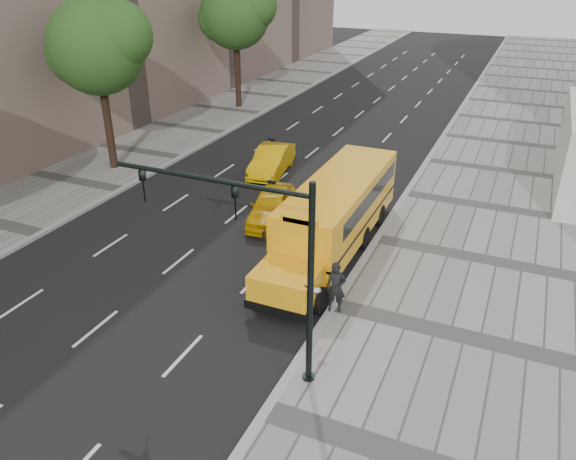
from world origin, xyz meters
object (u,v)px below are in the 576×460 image
at_px(taxi_near, 272,206).
at_px(traffic_signal, 263,253).
at_px(taxi_far, 272,160).
at_px(school_bus, 337,209).
at_px(tree_b, 98,46).
at_px(pedestrian, 336,288).
at_px(tree_c, 236,13).

height_order(taxi_near, traffic_signal, traffic_signal).
bearing_deg(traffic_signal, taxi_near, 114.19).
bearing_deg(traffic_signal, taxi_far, 114.63).
bearing_deg(traffic_signal, school_bus, 94.73).
height_order(tree_b, pedestrian, tree_b).
distance_m(taxi_near, traffic_signal, 11.06).
bearing_deg(pedestrian, school_bus, 92.05).
bearing_deg(tree_c, taxi_far, -54.81).
relative_size(taxi_near, pedestrian, 2.36).
distance_m(tree_b, pedestrian, 19.52).
bearing_deg(tree_c, pedestrian, -55.23).
bearing_deg(traffic_signal, tree_c, 119.59).
height_order(tree_b, traffic_signal, tree_b).
relative_size(tree_b, pedestrian, 5.06).
distance_m(taxi_near, taxi_far, 6.26).
distance_m(taxi_far, traffic_signal, 17.13).
relative_size(taxi_near, taxi_far, 0.95).
bearing_deg(tree_b, taxi_near, -12.61).
bearing_deg(pedestrian, traffic_signal, -121.98).
xyz_separation_m(tree_c, school_bus, (14.90, -19.10, -5.45)).
height_order(taxi_near, pedestrian, pedestrian).
xyz_separation_m(taxi_near, pedestrian, (5.28, -6.00, 0.33)).
bearing_deg(taxi_far, taxi_near, -73.51).
distance_m(tree_c, traffic_signal, 31.73).
xyz_separation_m(tree_b, tree_c, (0.00, 15.32, 0.26)).
bearing_deg(school_bus, traffic_signal, -85.27).
xyz_separation_m(taxi_far, traffic_signal, (7.00, -15.28, 3.32)).
bearing_deg(tree_b, school_bus, -14.24).
height_order(school_bus, traffic_signal, traffic_signal).
bearing_deg(taxi_near, taxi_far, 102.65).
bearing_deg(taxi_near, traffic_signal, -78.51).
relative_size(tree_b, traffic_signal, 1.48).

